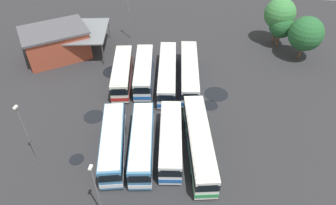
# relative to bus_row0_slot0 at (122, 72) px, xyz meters

# --- Properties ---
(ground_plane) EXTENTS (93.30, 93.30, 0.00)m
(ground_plane) POSITION_rel_bus_row0_slot0_xyz_m (6.37, 6.65, -1.84)
(ground_plane) COLOR #28282B
(bus_row0_slot0) EXTENTS (11.89, 4.80, 3.47)m
(bus_row0_slot0) POSITION_rel_bus_row0_slot0_xyz_m (0.00, 0.00, 0.00)
(bus_row0_slot0) COLOR silver
(bus_row0_slot0) RESTS_ON ground_plane
(bus_row0_slot1) EXTENTS (11.86, 4.47, 3.47)m
(bus_row0_slot1) POSITION_rel_bus_row0_slot0_xyz_m (-0.85, 3.32, -0.00)
(bus_row0_slot1) COLOR silver
(bus_row0_slot1) RESTS_ON ground_plane
(bus_row0_slot2) EXTENTS (14.36, 4.46, 3.47)m
(bus_row0_slot2) POSITION_rel_bus_row0_slot0_xyz_m (-1.06, 7.11, 0.00)
(bus_row0_slot2) COLOR silver
(bus_row0_slot2) RESTS_ON ground_plane
(bus_row0_slot3) EXTENTS (14.35, 4.36, 3.47)m
(bus_row0_slot3) POSITION_rel_bus_row0_slot0_xyz_m (-1.89, 10.54, 0.00)
(bus_row0_slot3) COLOR silver
(bus_row0_slot3) RESTS_ON ground_plane
(bus_row1_slot0) EXTENTS (11.68, 5.21, 3.47)m
(bus_row1_slot0) POSITION_rel_bus_row0_slot0_xyz_m (14.66, 2.87, -0.00)
(bus_row1_slot0) COLOR teal
(bus_row1_slot0) RESTS_ON ground_plane
(bus_row1_slot1) EXTENTS (11.83, 4.54, 3.47)m
(bus_row1_slot1) POSITION_rel_bus_row0_slot0_xyz_m (14.10, 6.37, -0.00)
(bus_row1_slot1) COLOR teal
(bus_row1_slot1) RESTS_ON ground_plane
(bus_row1_slot2) EXTENTS (11.39, 4.14, 3.47)m
(bus_row1_slot2) POSITION_rel_bus_row0_slot0_xyz_m (13.05, 9.77, -0.00)
(bus_row1_slot2) COLOR silver
(bus_row1_slot2) RESTS_ON ground_plane
(bus_row1_slot3) EXTENTS (14.38, 5.42, 3.47)m
(bus_row1_slot3) POSITION_rel_bus_row0_slot0_xyz_m (12.82, 13.25, 0.00)
(bus_row1_slot3) COLOR silver
(bus_row1_slot3) RESTS_ON ground_plane
(depot_building) EXTENTS (12.97, 13.62, 5.32)m
(depot_building) POSITION_rel_bus_row0_slot0_xyz_m (-5.82, -13.58, 0.84)
(depot_building) COLOR #99422D
(depot_building) RESTS_ON ground_plane
(maintenance_shelter) EXTENTS (11.07, 8.90, 4.11)m
(maintenance_shelter) POSITION_rel_bus_row0_slot0_xyz_m (-8.46, -8.73, 2.09)
(maintenance_shelter) COLOR slate
(maintenance_shelter) RESTS_ON ground_plane
(lamp_post_far_corner) EXTENTS (0.56, 0.28, 8.98)m
(lamp_post_far_corner) POSITION_rel_bus_row0_slot0_xyz_m (17.49, -5.93, 3.07)
(lamp_post_far_corner) COLOR slate
(lamp_post_far_corner) RESTS_ON ground_plane
(lamp_post_by_building) EXTENTS (0.56, 0.28, 9.07)m
(lamp_post_by_building) POSITION_rel_bus_row0_slot0_xyz_m (-14.31, -2.39, 3.12)
(lamp_post_by_building) COLOR slate
(lamp_post_by_building) RESTS_ON ground_plane
(lamp_post_mid_lot) EXTENTS (0.56, 0.28, 7.93)m
(lamp_post_mid_lot) POSITION_rel_bus_row0_slot0_xyz_m (22.90, 3.98, 2.54)
(lamp_post_mid_lot) COLOR slate
(lamp_post_mid_lot) RESTS_ON ground_plane
(tree_north_edge) EXTENTS (5.87, 5.87, 7.80)m
(tree_north_edge) POSITION_rel_bus_row0_slot0_xyz_m (-11.76, 29.39, 3.02)
(tree_north_edge) COLOR brown
(tree_north_edge) RESTS_ON ground_plane
(tree_northeast) EXTENTS (4.50, 4.50, 6.39)m
(tree_northeast) POSITION_rel_bus_row0_slot0_xyz_m (-15.73, 26.02, 2.29)
(tree_northeast) COLOR brown
(tree_northeast) RESTS_ON ground_plane
(tree_south_edge) EXTENTS (5.65, 5.65, 8.72)m
(tree_south_edge) POSITION_rel_bus_row0_slot0_xyz_m (-16.90, 25.43, 4.05)
(tree_south_edge) COLOR brown
(tree_south_edge) RESTS_ON ground_plane
(puddle_front_lane) EXTENTS (3.82, 3.82, 0.01)m
(puddle_front_lane) POSITION_rel_bus_row0_slot0_xyz_m (-2.42, -2.29, -1.83)
(puddle_front_lane) COLOR black
(puddle_front_lane) RESTS_ON ground_plane
(puddle_centre_drain) EXTENTS (2.91, 2.91, 0.01)m
(puddle_centre_drain) POSITION_rel_bus_row0_slot0_xyz_m (8.75, -1.96, -1.83)
(puddle_centre_drain) COLOR black
(puddle_centre_drain) RESTS_ON ground_plane
(puddle_between_rows) EXTENTS (3.68, 3.68, 0.01)m
(puddle_between_rows) POSITION_rel_bus_row0_slot0_xyz_m (0.96, 15.12, -1.83)
(puddle_between_rows) COLOR black
(puddle_between_rows) RESTS_ON ground_plane
(puddle_back_corner) EXTENTS (2.40, 2.40, 0.01)m
(puddle_back_corner) POSITION_rel_bus_row0_slot0_xyz_m (3.76, 14.29, -1.83)
(puddle_back_corner) COLOR black
(puddle_back_corner) RESTS_ON ground_plane
(puddle_near_shelter) EXTENTS (1.85, 1.85, 0.01)m
(puddle_near_shelter) POSITION_rel_bus_row0_slot0_xyz_m (16.48, -1.47, -1.83)
(puddle_near_shelter) COLOR black
(puddle_near_shelter) RESTS_ON ground_plane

